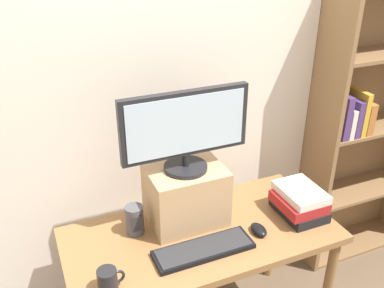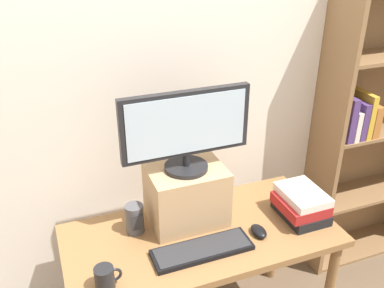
# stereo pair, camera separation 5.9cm
# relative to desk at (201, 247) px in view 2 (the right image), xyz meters

# --- Properties ---
(back_wall) EXTENTS (7.00, 0.08, 2.60)m
(back_wall) POSITION_rel_desk_xyz_m (0.00, 0.47, 0.68)
(back_wall) COLOR beige
(back_wall) RESTS_ON ground_plane
(desk) EXTENTS (1.29, 0.62, 0.71)m
(desk) POSITION_rel_desk_xyz_m (0.00, 0.00, 0.00)
(desk) COLOR olive
(desk) RESTS_ON ground_plane
(bookshelf_unit) EXTENTS (0.83, 0.28, 1.81)m
(bookshelf_unit) POSITION_rel_desk_xyz_m (1.26, 0.32, 0.30)
(bookshelf_unit) COLOR olive
(bookshelf_unit) RESTS_ON ground_plane
(riser_box) EXTENTS (0.36, 0.28, 0.29)m
(riser_box) POSITION_rel_desk_xyz_m (-0.03, 0.13, 0.23)
(riser_box) COLOR tan
(riser_box) RESTS_ON desk
(computer_monitor) EXTENTS (0.60, 0.20, 0.38)m
(computer_monitor) POSITION_rel_desk_xyz_m (-0.03, 0.12, 0.58)
(computer_monitor) COLOR black
(computer_monitor) RESTS_ON riser_box
(keyboard) EXTENTS (0.45, 0.15, 0.02)m
(keyboard) POSITION_rel_desk_xyz_m (-0.05, -0.12, 0.10)
(keyboard) COLOR black
(keyboard) RESTS_ON desk
(computer_mouse) EXTENTS (0.06, 0.10, 0.04)m
(computer_mouse) POSITION_rel_desk_xyz_m (0.25, -0.11, 0.10)
(computer_mouse) COLOR black
(computer_mouse) RESTS_ON desk
(book_stack) EXTENTS (0.21, 0.26, 0.14)m
(book_stack) POSITION_rel_desk_xyz_m (0.51, -0.06, 0.16)
(book_stack) COLOR black
(book_stack) RESTS_ON desk
(coffee_mug) EXTENTS (0.11, 0.08, 0.10)m
(coffee_mug) POSITION_rel_desk_xyz_m (-0.49, -0.18, 0.14)
(coffee_mug) COLOR black
(coffee_mug) RESTS_ON desk
(desk_speaker) EXTENTS (0.09, 0.09, 0.14)m
(desk_speaker) POSITION_rel_desk_xyz_m (-0.29, 0.13, 0.16)
(desk_speaker) COLOR #4C4C51
(desk_speaker) RESTS_ON desk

